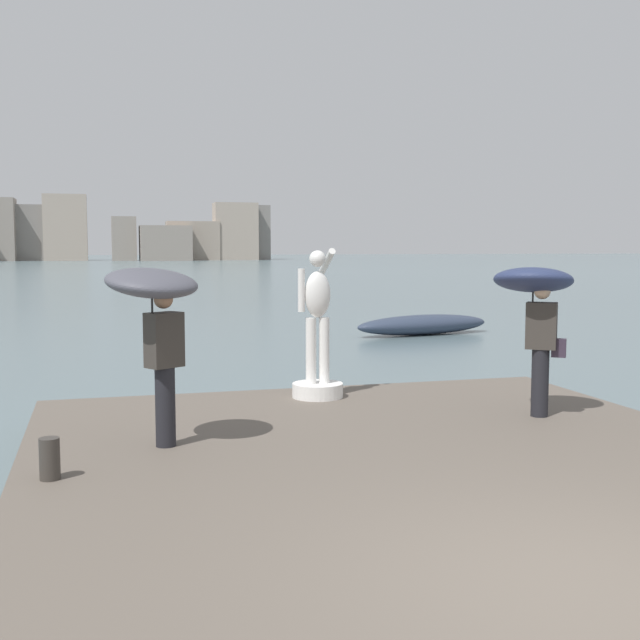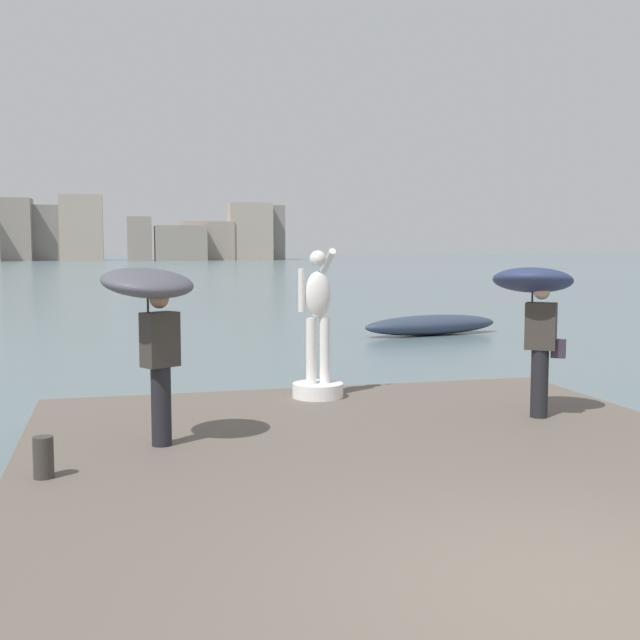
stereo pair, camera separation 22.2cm
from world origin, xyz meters
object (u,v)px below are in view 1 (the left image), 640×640
at_px(onlooker_right, 535,297).
at_px(mooring_bollard, 50,459).
at_px(onlooker_left, 155,305).
at_px(boat_near, 423,325).
at_px(statue_white_figure, 317,345).

xyz_separation_m(onlooker_right, mooring_bollard, (-5.90, -1.32, -1.35)).
bearing_deg(onlooker_left, boat_near, 56.22).
relative_size(onlooker_right, mooring_bollard, 4.98).
distance_m(onlooker_left, mooring_bollard, 1.98).
xyz_separation_m(statue_white_figure, mooring_bollard, (-3.53, -3.29, -0.57)).
bearing_deg(onlooker_right, boat_near, 73.16).
bearing_deg(mooring_bollard, boat_near, 55.01).
xyz_separation_m(onlooker_left, mooring_bollard, (-1.07, -0.96, -1.36)).
bearing_deg(onlooker_left, statue_white_figure, 43.39).
relative_size(statue_white_figure, mooring_bollard, 5.44).
height_order(statue_white_figure, mooring_bollard, statue_white_figure).
distance_m(mooring_bollard, boat_near, 16.90).
distance_m(onlooker_left, onlooker_right, 4.84).
bearing_deg(statue_white_figure, boat_near, 59.74).
bearing_deg(onlooker_right, statue_white_figure, 140.22).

